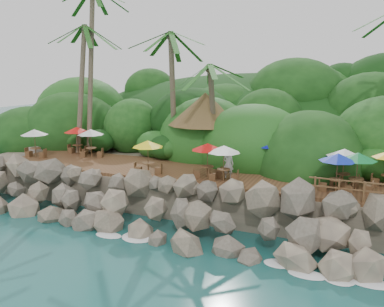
% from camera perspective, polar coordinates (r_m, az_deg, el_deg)
% --- Properties ---
extents(ground, '(140.00, 140.00, 0.00)m').
position_cam_1_polar(ground, '(20.25, -6.84, -12.67)').
color(ground, '#19514F').
rests_on(ground, ground).
extents(land_base, '(32.00, 25.20, 2.10)m').
position_cam_1_polar(land_base, '(34.05, 6.61, -0.76)').
color(land_base, gray).
rests_on(land_base, ground).
extents(jungle_hill, '(44.80, 28.00, 15.40)m').
position_cam_1_polar(jungle_hill, '(41.36, 9.55, -0.13)').
color(jungle_hill, '#143811').
rests_on(jungle_hill, ground).
extents(seawall, '(29.00, 4.00, 2.30)m').
position_cam_1_polar(seawall, '(21.44, -4.23, -7.89)').
color(seawall, gray).
rests_on(seawall, ground).
extents(terrace, '(26.00, 5.00, 0.20)m').
position_cam_1_polar(terrace, '(24.60, -0.00, -2.74)').
color(terrace, brown).
rests_on(terrace, land_base).
extents(jungle_foliage, '(44.00, 16.00, 12.00)m').
position_cam_1_polar(jungle_foliage, '(33.36, 6.08, -2.87)').
color(jungle_foliage, '#143811').
rests_on(jungle_foliage, ground).
extents(foam_line, '(25.20, 0.80, 0.06)m').
position_cam_1_polar(foam_line, '(20.47, -6.42, -12.28)').
color(foam_line, white).
rests_on(foam_line, ground).
extents(palms, '(27.87, 6.71, 13.38)m').
position_cam_1_polar(palms, '(26.57, 2.90, 19.23)').
color(palms, brown).
rests_on(palms, ground).
extents(palapa, '(5.14, 5.14, 4.60)m').
position_cam_1_polar(palapa, '(27.57, 1.90, 6.38)').
color(palapa, brown).
rests_on(palapa, ground).
extents(dining_clusters, '(24.55, 4.98, 2.02)m').
position_cam_1_polar(dining_clusters, '(23.64, 2.61, 1.06)').
color(dining_clusters, brown).
rests_on(dining_clusters, terrace).
extents(waiter, '(0.69, 0.53, 1.66)m').
position_cam_1_polar(waiter, '(22.84, 5.19, -1.51)').
color(waiter, silver).
rests_on(waiter, terrace).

